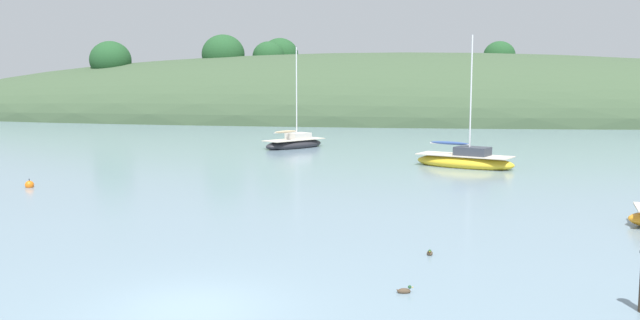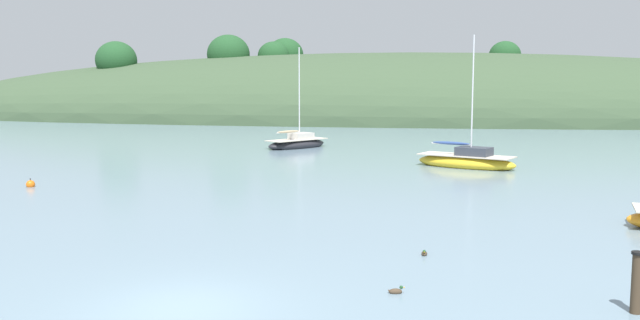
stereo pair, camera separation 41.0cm
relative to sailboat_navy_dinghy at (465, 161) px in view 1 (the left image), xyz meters
The scene contains 7 objects.
ground_plane 28.87m from the sailboat_navy_dinghy, 106.17° to the right, with size 400.00×400.00×0.00m, color slate.
far_shoreline_hill 53.66m from the sailboat_navy_dinghy, 98.77° to the left, with size 150.00×36.00×21.63m.
sailboat_navy_dinghy is the anchor object (origin of this frame).
sailboat_teal_outer 16.63m from the sailboat_navy_dinghy, 141.25° to the left, with size 5.03×5.83×8.31m.
mooring_buoy_inner 25.26m from the sailboat_navy_dinghy, 152.42° to the right, with size 0.44×0.44×0.54m.
duck_lead 22.12m from the sailboat_navy_dinghy, 96.14° to the right, with size 0.18×0.42×0.24m.
duck_lone_left 26.08m from the sailboat_navy_dinghy, 96.69° to the right, with size 0.42×0.25×0.24m.
Camera 1 is at (5.40, -14.65, 5.33)m, focal length 37.30 mm.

